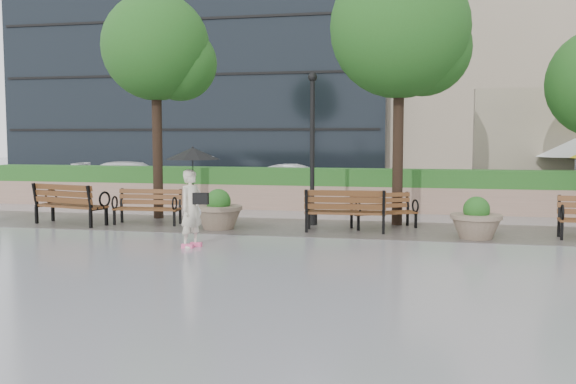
% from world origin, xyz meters
% --- Properties ---
extents(ground, '(100.00, 100.00, 0.00)m').
position_xyz_m(ground, '(0.00, 0.00, 0.00)').
color(ground, gray).
rests_on(ground, ground).
extents(cobble_strip, '(28.00, 3.20, 0.01)m').
position_xyz_m(cobble_strip, '(0.00, 3.00, 0.01)').
color(cobble_strip, '#383330').
rests_on(cobble_strip, ground).
extents(hedge_wall, '(24.00, 0.80, 1.35)m').
position_xyz_m(hedge_wall, '(0.00, 7.00, 0.66)').
color(hedge_wall, '#A37E69').
rests_on(hedge_wall, ground).
extents(asphalt_street, '(40.00, 7.00, 0.00)m').
position_xyz_m(asphalt_street, '(0.00, 11.00, 0.00)').
color(asphalt_street, black).
rests_on(asphalt_street, ground).
extents(bench_0, '(2.18, 1.30, 1.10)m').
position_xyz_m(bench_0, '(-6.40, 2.18, 0.33)').
color(bench_0, brown).
rests_on(bench_0, ground).
extents(bench_1, '(1.80, 0.80, 0.94)m').
position_xyz_m(bench_1, '(-4.38, 2.63, 0.28)').
color(bench_1, brown).
rests_on(bench_1, ground).
extents(bench_2, '(2.03, 0.92, 1.06)m').
position_xyz_m(bench_2, '(0.98, 2.45, 0.32)').
color(bench_2, brown).
rests_on(bench_2, ground).
extents(bench_3, '(1.78, 1.38, 0.90)m').
position_xyz_m(bench_3, '(1.86, 3.28, 0.27)').
color(bench_3, brown).
rests_on(bench_3, ground).
extents(planter_left, '(1.23, 1.23, 1.03)m').
position_xyz_m(planter_left, '(-2.26, 2.28, 0.40)').
color(planter_left, '#7F6B56').
rests_on(planter_left, ground).
extents(planter_right, '(1.18, 1.18, 0.99)m').
position_xyz_m(planter_right, '(4.08, 2.04, 0.39)').
color(planter_right, '#7F6B56').
rests_on(planter_right, ground).
extents(lamppost, '(0.28, 0.28, 4.04)m').
position_xyz_m(lamppost, '(-0.05, 3.49, 1.78)').
color(lamppost, black).
rests_on(lamppost, ground).
extents(tree_0, '(3.18, 3.04, 6.42)m').
position_xyz_m(tree_0, '(-4.49, 4.03, 4.76)').
color(tree_0, black).
rests_on(tree_0, ground).
extents(tree_1, '(3.71, 3.66, 7.02)m').
position_xyz_m(tree_1, '(2.32, 4.09, 5.05)').
color(tree_1, black).
rests_on(tree_1, ground).
extents(patio_umb_white, '(2.50, 2.50, 2.30)m').
position_xyz_m(patio_umb_white, '(7.69, 9.27, 1.99)').
color(patio_umb_white, black).
rests_on(patio_umb_white, ground).
extents(car_left, '(5.01, 2.95, 1.36)m').
position_xyz_m(car_left, '(-8.47, 10.47, 0.68)').
color(car_left, silver).
rests_on(car_left, ground).
extents(car_right, '(4.13, 1.70, 1.33)m').
position_xyz_m(car_right, '(-1.76, 9.97, 0.66)').
color(car_right, silver).
rests_on(car_right, ground).
extents(pedestrian, '(1.16, 1.16, 2.13)m').
position_xyz_m(pedestrian, '(-1.95, -0.40, 1.30)').
color(pedestrian, beige).
rests_on(pedestrian, ground).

